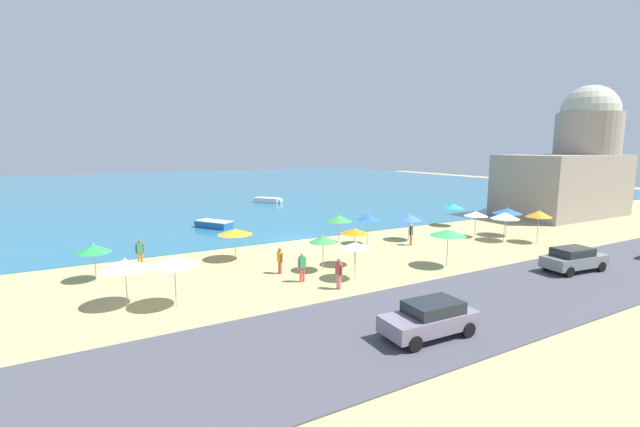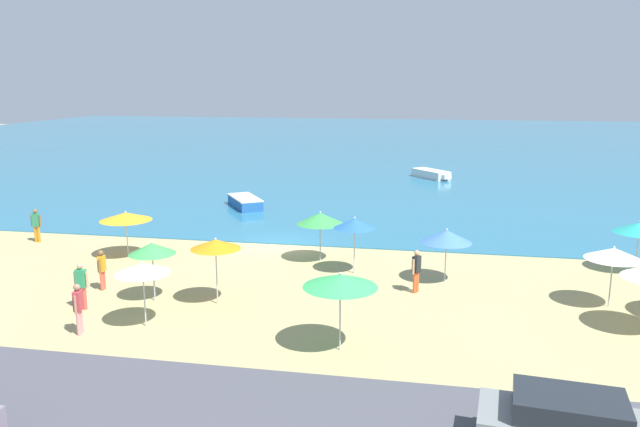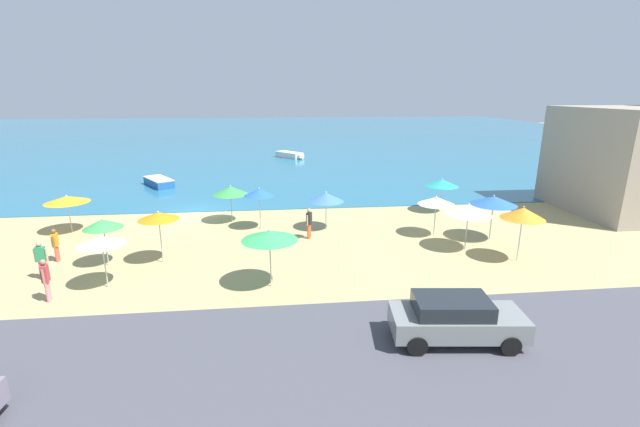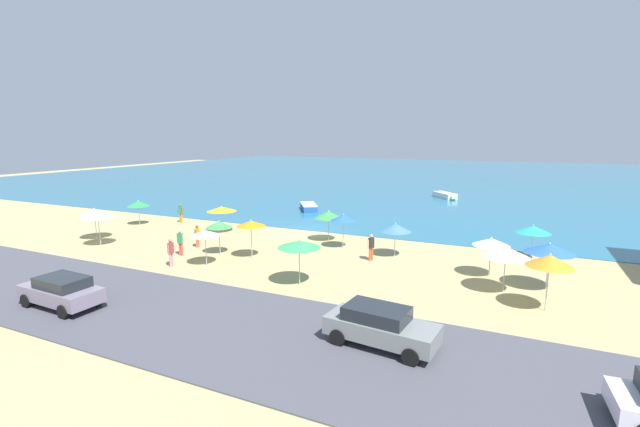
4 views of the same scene
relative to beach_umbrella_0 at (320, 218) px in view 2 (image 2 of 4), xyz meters
The scene contains 20 objects.
ground_plane 4.23m from the beach_umbrella_0, 137.84° to the left, with size 160.00×160.00×0.00m, color tan.
sea 57.59m from the beach_umbrella_0, 92.74° to the left, with size 150.00×110.00×0.05m, color #266989.
beach_umbrella_0 is the anchor object (origin of this frame).
beach_umbrella_1 9.22m from the beach_umbrella_0, behind, with size 2.42×2.42×2.24m.
beach_umbrella_2 6.09m from the beach_umbrella_0, 20.22° to the right, with size 2.10×2.10×2.29m.
beach_umbrella_3 9.94m from the beach_umbrella_0, 75.71° to the right, with size 2.32×2.32×2.54m.
beach_umbrella_4 2.43m from the beach_umbrella_0, 41.42° to the right, with size 1.84×1.84×2.52m.
beach_umbrella_5 6.96m from the beach_umbrella_0, 113.17° to the right, with size 1.88×1.88×2.57m.
beach_umbrella_7 12.36m from the beach_umbrella_0, 18.65° to the right, with size 2.05×2.05×2.33m.
beach_umbrella_11 8.35m from the beach_umbrella_0, 128.69° to the right, with size 1.77×1.77×2.35m.
beach_umbrella_12 14.00m from the beach_umbrella_0, ahead, with size 2.18×2.18×2.32m.
beach_umbrella_13 9.97m from the beach_umbrella_0, 116.20° to the right, with size 1.86×1.86×2.31m.
bather_0 5.97m from the beach_umbrella_0, 38.94° to the right, with size 0.36×0.51×1.74m.
bather_1 9.75m from the beach_umbrella_0, 143.99° to the right, with size 0.27×0.57×1.64m.
bather_2 15.22m from the beach_umbrella_0, behind, with size 0.57×0.23×1.76m.
bather_3 11.83m from the beach_umbrella_0, 121.80° to the right, with size 0.28×0.56×1.75m.
bather_4 10.86m from the beach_umbrella_0, 133.20° to the right, with size 0.57×0.23×1.77m.
parked_car_2 16.81m from the beach_umbrella_0, 59.90° to the right, with size 4.40×2.19×1.52m.
skiff_nearshore 27.02m from the beach_umbrella_0, 79.90° to the left, with size 3.49×3.84×0.70m.
skiff_offshore 13.56m from the beach_umbrella_0, 122.61° to the left, with size 3.22×3.97×0.69m.
Camera 2 is at (7.99, -30.11, 8.23)m, focal length 35.00 mm.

